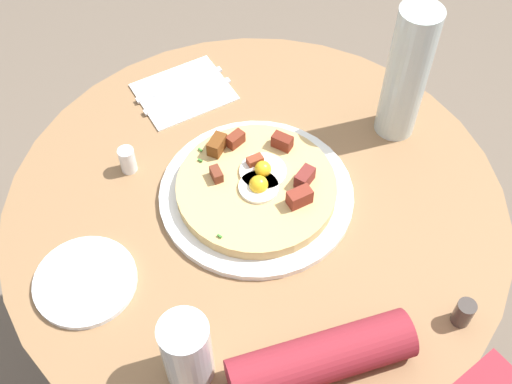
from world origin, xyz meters
name	(u,v)px	position (x,y,z in m)	size (l,w,h in m)	color
ground_plane	(256,366)	(0.00, 0.00, 0.00)	(6.00, 6.00, 0.00)	#6B5B4C
dining_table	(256,255)	(0.00, 0.00, 0.55)	(0.85, 0.85, 0.72)	olive
pizza_plate	(256,194)	(0.01, 0.01, 0.72)	(0.33, 0.33, 0.01)	white
breakfast_pizza	(257,186)	(0.01, 0.01, 0.74)	(0.27, 0.27, 0.05)	tan
bread_plate	(85,281)	(-0.30, 0.04, 0.72)	(0.16, 0.16, 0.01)	white
napkin	(184,92)	(0.05, 0.29, 0.72)	(0.17, 0.14, 0.00)	white
fork	(180,85)	(0.05, 0.31, 0.72)	(0.18, 0.01, 0.01)	silver
knife	(188,96)	(0.05, 0.27, 0.72)	(0.18, 0.01, 0.01)	silver
water_glass	(187,351)	(-0.25, -0.18, 0.78)	(0.07, 0.07, 0.13)	silver
water_bottle	(407,74)	(0.31, -0.02, 0.85)	(0.07, 0.07, 0.26)	silver
salt_shaker	(128,160)	(-0.13, 0.19, 0.74)	(0.03, 0.03, 0.05)	white
pepper_shaker	(464,313)	(0.11, -0.35, 0.74)	(0.03, 0.03, 0.05)	#3F3833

